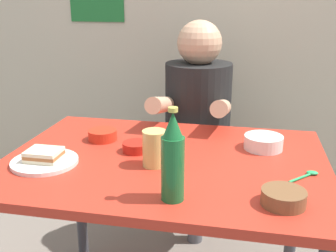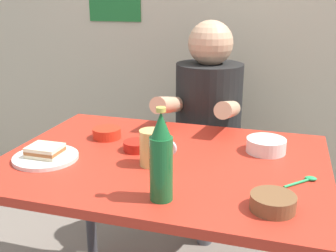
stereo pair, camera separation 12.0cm
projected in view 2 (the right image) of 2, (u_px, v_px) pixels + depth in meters
dining_table at (164, 182)px, 1.41m from camera, size 1.10×0.80×0.74m
stool at (206, 184)px, 2.07m from camera, size 0.34×0.34×0.45m
person_seated at (208, 106)px, 1.93m from camera, size 0.33×0.56×0.72m
plate_orange at (46, 157)px, 1.37m from camera, size 0.22×0.22×0.01m
sandwich at (45, 151)px, 1.36m from camera, size 0.11×0.09×0.04m
beer_mug at (152, 148)px, 1.31m from camera, size 0.13×0.08×0.12m
beer_bottle at (161, 159)px, 1.07m from camera, size 0.06×0.06×0.26m
sauce_bowl_chili at (107, 133)px, 1.57m from camera, size 0.11×0.11×0.04m
rice_bowl_white at (266, 145)px, 1.43m from camera, size 0.14×0.14×0.05m
sambal_bowl_red at (137, 145)px, 1.45m from camera, size 0.10×0.10×0.03m
condiment_bowl_brown at (273, 202)px, 1.04m from camera, size 0.12×0.12×0.04m
spoon at (305, 180)px, 1.20m from camera, size 0.10×0.09×0.01m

